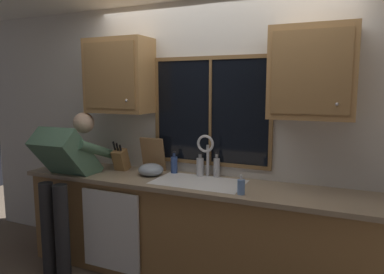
% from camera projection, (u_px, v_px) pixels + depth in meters
% --- Properties ---
extents(back_wall, '(5.90, 0.12, 2.55)m').
position_uv_depth(back_wall, '(218.00, 137.00, 3.37)').
color(back_wall, silver).
rests_on(back_wall, floor).
extents(window_glass, '(1.10, 0.02, 0.95)m').
position_uv_depth(window_glass, '(211.00, 112.00, 3.29)').
color(window_glass, black).
extents(window_frame_top, '(1.17, 0.02, 0.04)m').
position_uv_depth(window_frame_top, '(211.00, 58.00, 3.22)').
color(window_frame_top, brown).
extents(window_frame_bottom, '(1.17, 0.02, 0.04)m').
position_uv_depth(window_frame_bottom, '(210.00, 163.00, 3.35)').
color(window_frame_bottom, brown).
extents(window_frame_left, '(0.03, 0.02, 0.95)m').
position_uv_depth(window_frame_left, '(157.00, 110.00, 3.51)').
color(window_frame_left, brown).
extents(window_frame_right, '(0.03, 0.02, 0.95)m').
position_uv_depth(window_frame_right, '(271.00, 113.00, 3.06)').
color(window_frame_right, brown).
extents(window_mullion_center, '(0.02, 0.02, 0.95)m').
position_uv_depth(window_mullion_center, '(210.00, 112.00, 3.28)').
color(window_mullion_center, brown).
extents(lower_cabinet_run, '(3.50, 0.58, 0.88)m').
position_uv_depth(lower_cabinet_run, '(205.00, 234.00, 3.17)').
color(lower_cabinet_run, olive).
rests_on(lower_cabinet_run, floor).
extents(countertop, '(3.56, 0.62, 0.04)m').
position_uv_depth(countertop, '(204.00, 185.00, 3.08)').
color(countertop, gray).
rests_on(countertop, lower_cabinet_run).
extents(dishwasher_front, '(0.60, 0.02, 0.74)m').
position_uv_depth(dishwasher_front, '(111.00, 231.00, 3.19)').
color(dishwasher_front, white).
extents(upper_cabinet_left, '(0.65, 0.36, 0.72)m').
position_uv_depth(upper_cabinet_left, '(119.00, 76.00, 3.46)').
color(upper_cabinet_left, '#A87A47').
extents(upper_cabinet_right, '(0.65, 0.36, 0.72)m').
position_uv_depth(upper_cabinet_right, '(312.00, 73.00, 2.74)').
color(upper_cabinet_right, '#A87A47').
extents(sink, '(0.80, 0.46, 0.21)m').
position_uv_depth(sink, '(199.00, 193.00, 3.13)').
color(sink, silver).
rests_on(sink, lower_cabinet_run).
extents(faucet, '(0.18, 0.09, 0.40)m').
position_uv_depth(faucet, '(207.00, 151.00, 3.24)').
color(faucet, silver).
rests_on(faucet, countertop).
extents(person_standing, '(0.53, 0.71, 1.50)m').
position_uv_depth(person_standing, '(66.00, 173.00, 3.35)').
color(person_standing, '#262628').
rests_on(person_standing, floor).
extents(knife_block, '(0.12, 0.18, 0.32)m').
position_uv_depth(knife_block, '(121.00, 160.00, 3.53)').
color(knife_block, olive).
rests_on(knife_block, countertop).
extents(cutting_board, '(0.25, 0.09, 0.34)m').
position_uv_depth(cutting_board, '(153.00, 154.00, 3.52)').
color(cutting_board, '#997047').
rests_on(cutting_board, countertop).
extents(mixing_bowl, '(0.24, 0.24, 0.12)m').
position_uv_depth(mixing_bowl, '(151.00, 170.00, 3.34)').
color(mixing_bowl, '#8C99A8').
rests_on(mixing_bowl, countertop).
extents(soap_dispenser, '(0.06, 0.07, 0.16)m').
position_uv_depth(soap_dispenser, '(241.00, 187.00, 2.75)').
color(soap_dispenser, '#668CCC').
rests_on(soap_dispenser, countertop).
extents(bottle_green_glass, '(0.07, 0.07, 0.21)m').
position_uv_depth(bottle_green_glass, '(174.00, 164.00, 3.43)').
color(bottle_green_glass, '#334C8C').
rests_on(bottle_green_glass, countertop).
extents(bottle_tall_clear, '(0.07, 0.07, 0.22)m').
position_uv_depth(bottle_tall_clear, '(200.00, 166.00, 3.31)').
color(bottle_tall_clear, '#B7B7BC').
rests_on(bottle_tall_clear, countertop).
extents(bottle_amber_small, '(0.06, 0.06, 0.23)m').
position_uv_depth(bottle_amber_small, '(217.00, 167.00, 3.27)').
color(bottle_amber_small, '#B7B7BC').
rests_on(bottle_amber_small, countertop).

